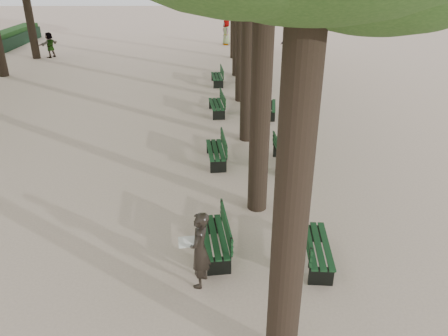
{
  "coord_description": "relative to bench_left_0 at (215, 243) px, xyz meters",
  "views": [
    {
      "loc": [
        0.49,
        -7.29,
        6.15
      ],
      "look_at": [
        0.6,
        3.0,
        1.2
      ],
      "focal_mm": 35.0,
      "sensor_mm": 36.0,
      "label": 1
    }
  ],
  "objects": [
    {
      "name": "pedestrian_e",
      "position": [
        -11.45,
        22.35,
        0.57
      ],
      "size": [
        1.02,
        1.54,
        1.68
      ],
      "primitive_type": "imported",
      "rotation": [
        0.0,
        0.0,
        4.23
      ],
      "color": "#262628",
      "rests_on": "ground"
    },
    {
      "name": "bench_left_2",
      "position": [
        0.0,
        10.02,
        0.0
      ],
      "size": [
        0.78,
        1.86,
        0.92
      ],
      "color": "black",
      "rests_on": "ground"
    },
    {
      "name": "pedestrian_d",
      "position": [
        0.68,
        27.11,
        0.67
      ],
      "size": [
        0.59,
        0.98,
        1.88
      ],
      "primitive_type": "imported",
      "rotation": [
        0.0,
        0.0,
        4.96
      ],
      "color": "#262628",
      "rests_on": "ground"
    },
    {
      "name": "bench_right_2",
      "position": [
        2.27,
        9.79,
        0.0
      ],
      "size": [
        0.77,
        1.85,
        0.92
      ],
      "color": "black",
      "rests_on": "ground"
    },
    {
      "name": "bench_right_3",
      "position": [
        2.27,
        15.01,
        0.0
      ],
      "size": [
        0.7,
        1.84,
        0.92
      ],
      "color": "black",
      "rests_on": "ground"
    },
    {
      "name": "ground",
      "position": [
        -0.37,
        -0.97,
        -0.27
      ],
      "size": [
        120.0,
        120.0,
        0.0
      ],
      "primitive_type": "plane",
      "color": "beige",
      "rests_on": "ground"
    },
    {
      "name": "man_with_map",
      "position": [
        -0.29,
        -1.06,
        0.58
      ],
      "size": [
        0.69,
        0.75,
        1.71
      ],
      "color": "black",
      "rests_on": "ground"
    },
    {
      "name": "bench_left_1",
      "position": [
        0.0,
        4.98,
        0.0
      ],
      "size": [
        0.74,
        1.85,
        0.92
      ],
      "color": "black",
      "rests_on": "ground"
    },
    {
      "name": "bench_right_1",
      "position": [
        2.27,
        4.63,
        0.0
      ],
      "size": [
        0.69,
        1.84,
        0.92
      ],
      "color": "black",
      "rests_on": "ground"
    },
    {
      "name": "bench_left_0",
      "position": [
        0.0,
        0.0,
        0.0
      ],
      "size": [
        0.79,
        1.86,
        0.92
      ],
      "color": "black",
      "rests_on": "ground"
    },
    {
      "name": "bench_right_0",
      "position": [
        2.27,
        -0.35,
        0.0
      ],
      "size": [
        0.7,
        1.84,
        0.92
      ],
      "color": "black",
      "rests_on": "ground"
    },
    {
      "name": "pedestrian_b",
      "position": [
        5.06,
        23.98,
        0.5
      ],
      "size": [
        1.02,
        0.76,
        1.54
      ],
      "primitive_type": "imported",
      "rotation": [
        0.0,
        0.0,
        5.76
      ],
      "color": "#262628",
      "rests_on": "ground"
    },
    {
      "name": "bench_left_3",
      "position": [
        0.0,
        15.01,
        0.0
      ],
      "size": [
        0.72,
        1.84,
        0.92
      ],
      "color": "black",
      "rests_on": "ground"
    }
  ]
}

